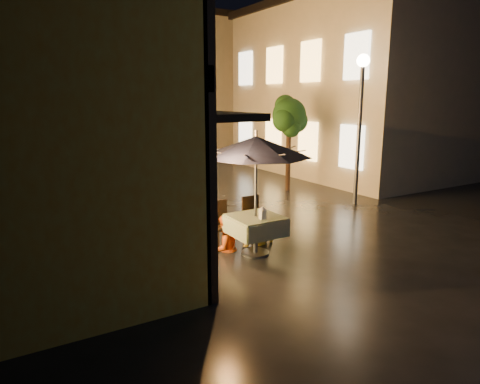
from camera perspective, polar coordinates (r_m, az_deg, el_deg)
ground at (r=9.67m, az=10.94°, el=-6.17°), size 90.00×90.00×0.00m
west_building at (r=10.84m, az=-29.30°, el=14.42°), size 5.90×11.40×7.40m
east_building_near at (r=19.06m, az=15.52°, el=13.10°), size 7.30×9.30×6.80m
east_building_far at (r=28.32m, az=-1.83°, el=13.68°), size 7.30×10.30×7.30m
street_tree at (r=14.21m, az=6.59°, el=9.84°), size 1.43×1.20×3.15m
streetlamp_near at (r=12.70m, az=15.80°, el=11.40°), size 0.36×0.36×4.23m
streetlamp_far at (r=22.73m, az=-7.01°, el=12.03°), size 0.36×0.36×4.23m
cafe_table at (r=8.45m, az=2.07°, el=-4.49°), size 0.99×0.99×0.78m
patio_umbrella at (r=8.14m, az=2.16°, el=6.08°), size 2.14×2.14×2.46m
cafe_chair_left at (r=8.89m, az=-2.68°, el=-3.98°), size 0.42×0.42×0.97m
cafe_chair_right at (r=9.27m, az=1.70°, el=-3.27°), size 0.42×0.42×0.97m
table_lantern at (r=8.16m, az=3.03°, el=-2.70°), size 0.16×0.16×0.25m
person_orange at (r=8.65m, az=-2.13°, el=-3.27°), size 0.75×0.63×1.41m
person_yellow at (r=9.03m, az=2.39°, el=-2.53°), size 0.94×0.55×1.43m
bicycle_0 at (r=11.26m, az=-10.24°, el=-1.20°), size 1.73×1.01×0.86m
bicycle_1 at (r=11.67m, az=-11.64°, el=-0.17°), size 1.87×0.66×1.10m
bicycle_2 at (r=12.56m, az=-11.47°, el=0.25°), size 1.77×0.80×0.90m
bicycle_3 at (r=14.62m, az=-16.87°, el=1.86°), size 1.71×0.86×0.99m
bicycle_4 at (r=14.63m, az=-14.69°, el=2.00°), size 1.99×1.02×1.00m
bicycle_5 at (r=15.53m, az=-17.25°, el=2.59°), size 1.85×0.75×1.08m
bicycle_6 at (r=17.01m, az=-17.75°, el=3.25°), size 2.02×1.31×1.00m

